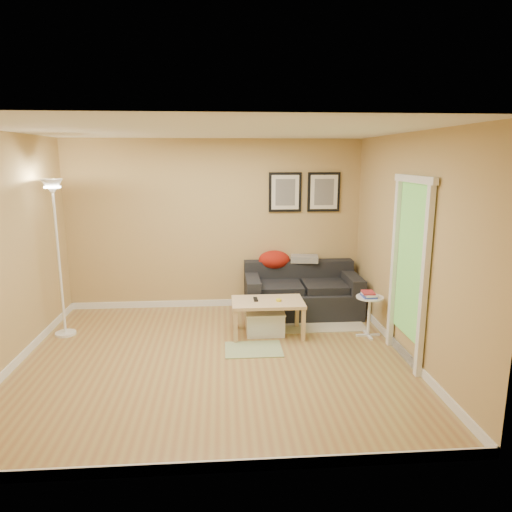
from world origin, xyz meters
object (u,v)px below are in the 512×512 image
object	(u,v)px
coffee_table	(268,318)
side_table	(369,316)
floor_lamp	(59,263)
book_stack	(369,294)
storage_bin	(265,322)
sofa	(302,290)

from	to	relation	value
coffee_table	side_table	size ratio (longest dim) A/B	1.73
coffee_table	side_table	distance (m)	1.33
side_table	floor_lamp	size ratio (longest dim) A/B	0.26
coffee_table	book_stack	xyz separation A→B (m)	(1.30, -0.16, 0.34)
storage_bin	sofa	bearing A→B (deg)	50.82
coffee_table	book_stack	size ratio (longest dim) A/B	4.20
sofa	storage_bin	distance (m)	1.02
sofa	floor_lamp	xyz separation A→B (m)	(-3.29, -0.61, 0.60)
storage_bin	floor_lamp	world-z (taller)	floor_lamp
sofa	floor_lamp	size ratio (longest dim) A/B	0.82
sofa	coffee_table	world-z (taller)	sofa
storage_bin	book_stack	bearing A→B (deg)	-8.02
floor_lamp	storage_bin	bearing A→B (deg)	-3.51
sofa	storage_bin	xyz separation A→B (m)	(-0.63, -0.77, -0.22)
storage_bin	floor_lamp	distance (m)	2.79
coffee_table	book_stack	world-z (taller)	book_stack
side_table	sofa	bearing A→B (deg)	127.20
storage_bin	side_table	xyz separation A→B (m)	(1.36, -0.18, 0.11)
sofa	book_stack	distance (m)	1.21
storage_bin	side_table	world-z (taller)	side_table
side_table	floor_lamp	xyz separation A→B (m)	(-4.02, 0.34, 0.71)
side_table	book_stack	bearing A→B (deg)	-159.39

